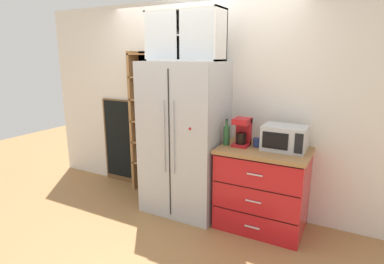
{
  "coord_description": "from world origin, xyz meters",
  "views": [
    {
      "loc": [
        1.79,
        -3.15,
        1.87
      ],
      "look_at": [
        0.1,
        0.01,
        1.0
      ],
      "focal_mm": 29.2,
      "sensor_mm": 36.0,
      "label": 1
    }
  ],
  "objects_px": {
    "refrigerator": "(185,138)",
    "mug_navy": "(257,142)",
    "coffee_maker": "(243,132)",
    "bottle_green": "(226,133)",
    "chalkboard_menu": "(121,141)",
    "microwave": "(285,138)"
  },
  "relations": [
    {
      "from": "refrigerator",
      "to": "mug_navy",
      "type": "xyz_separation_m",
      "value": [
        0.87,
        0.06,
        0.05
      ]
    },
    {
      "from": "coffee_maker",
      "to": "bottle_green",
      "type": "bearing_deg",
      "value": -160.15
    },
    {
      "from": "chalkboard_menu",
      "to": "refrigerator",
      "type": "bearing_deg",
      "value": -14.0
    },
    {
      "from": "refrigerator",
      "to": "bottle_green",
      "type": "relative_size",
      "value": 6.24
    },
    {
      "from": "refrigerator",
      "to": "coffee_maker",
      "type": "relative_size",
      "value": 5.87
    },
    {
      "from": "chalkboard_menu",
      "to": "microwave",
      "type": "bearing_deg",
      "value": -5.7
    },
    {
      "from": "microwave",
      "to": "coffee_maker",
      "type": "relative_size",
      "value": 1.42
    },
    {
      "from": "refrigerator",
      "to": "mug_navy",
      "type": "height_order",
      "value": "refrigerator"
    },
    {
      "from": "mug_navy",
      "to": "chalkboard_menu",
      "type": "bearing_deg",
      "value": 173.19
    },
    {
      "from": "microwave",
      "to": "bottle_green",
      "type": "distance_m",
      "value": 0.62
    },
    {
      "from": "coffee_maker",
      "to": "refrigerator",
      "type": "bearing_deg",
      "value": -177.17
    },
    {
      "from": "coffee_maker",
      "to": "mug_navy",
      "type": "height_order",
      "value": "coffee_maker"
    },
    {
      "from": "coffee_maker",
      "to": "chalkboard_menu",
      "type": "relative_size",
      "value": 0.25
    },
    {
      "from": "coffee_maker",
      "to": "chalkboard_menu",
      "type": "distance_m",
      "value": 2.06
    },
    {
      "from": "mug_navy",
      "to": "chalkboard_menu",
      "type": "xyz_separation_m",
      "value": [
        -2.16,
        0.26,
        -0.32
      ]
    },
    {
      "from": "refrigerator",
      "to": "microwave",
      "type": "xyz_separation_m",
      "value": [
        1.16,
        0.08,
        0.13
      ]
    },
    {
      "from": "coffee_maker",
      "to": "bottle_green",
      "type": "relative_size",
      "value": 1.06
    },
    {
      "from": "microwave",
      "to": "bottle_green",
      "type": "bearing_deg",
      "value": -170.57
    },
    {
      "from": "refrigerator",
      "to": "chalkboard_menu",
      "type": "height_order",
      "value": "refrigerator"
    },
    {
      "from": "mug_navy",
      "to": "chalkboard_menu",
      "type": "relative_size",
      "value": 0.1
    },
    {
      "from": "refrigerator",
      "to": "microwave",
      "type": "bearing_deg",
      "value": 3.82
    },
    {
      "from": "mug_navy",
      "to": "chalkboard_menu",
      "type": "height_order",
      "value": "chalkboard_menu"
    }
  ]
}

